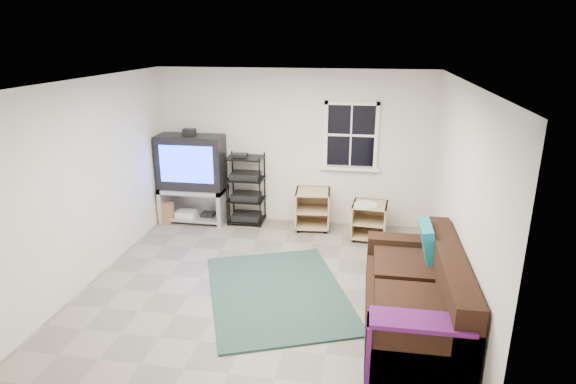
% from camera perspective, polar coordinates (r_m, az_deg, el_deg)
% --- Properties ---
extents(room, '(4.60, 4.62, 4.60)m').
position_cam_1_polar(room, '(7.94, 7.44, 6.15)').
color(room, gray).
rests_on(room, ground).
extents(tv_unit, '(1.11, 0.55, 1.63)m').
position_cam_1_polar(tv_unit, '(8.34, -11.30, 2.40)').
color(tv_unit, '#A4A5AD').
rests_on(tv_unit, ground).
extents(av_rack, '(0.61, 0.44, 1.21)m').
position_cam_1_polar(av_rack, '(8.23, -4.98, -0.20)').
color(av_rack, black).
rests_on(av_rack, ground).
extents(side_table_left, '(0.59, 0.59, 0.66)m').
position_cam_1_polar(side_table_left, '(8.08, 2.95, -1.83)').
color(side_table_left, tan).
rests_on(side_table_left, ground).
extents(side_table_right, '(0.57, 0.58, 0.61)m').
position_cam_1_polar(side_table_right, '(7.75, 9.60, -3.03)').
color(side_table_right, tan).
rests_on(side_table_right, ground).
extents(sofa, '(0.99, 2.22, 1.02)m').
position_cam_1_polar(sofa, '(5.54, 15.00, -12.25)').
color(sofa, black).
rests_on(sofa, ground).
extents(shag_rug, '(2.33, 2.68, 0.03)m').
position_cam_1_polar(shag_rug, '(6.19, -1.25, -11.79)').
color(shag_rug, '#301E15').
rests_on(shag_rug, ground).
extents(paper_bag, '(0.29, 0.21, 0.38)m').
position_cam_1_polar(paper_bag, '(8.57, -14.38, -2.36)').
color(paper_bag, '#A26C48').
rests_on(paper_bag, ground).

